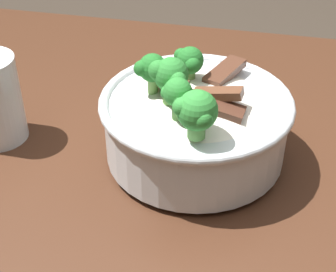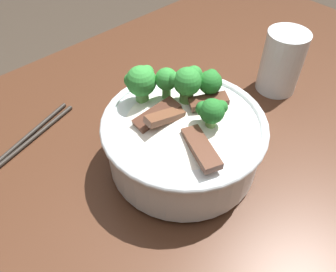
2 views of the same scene
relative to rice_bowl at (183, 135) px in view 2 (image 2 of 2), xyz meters
name	(u,v)px [view 2 (image 2 of 2)]	position (x,y,z in m)	size (l,w,h in m)	color
dining_table	(166,215)	(-0.03, 0.01, -0.20)	(1.36, 0.80, 0.82)	#472819
rice_bowl	(183,135)	(0.00, 0.00, 0.00)	(0.23, 0.23, 0.15)	silver
drinking_glass	(280,66)	(0.26, 0.01, -0.01)	(0.07, 0.07, 0.12)	white
chopsticks_pair	(18,147)	(-0.17, 0.20, -0.06)	(0.23, 0.08, 0.01)	#28231E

